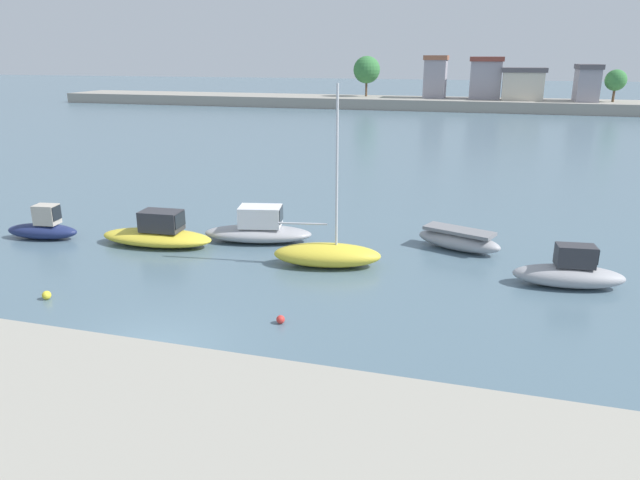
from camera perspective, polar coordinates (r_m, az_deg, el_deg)
ground_plane at (r=18.11m, az=-16.57°, el=-10.48°), size 400.00×400.00×0.00m
moored_boat_0 at (r=30.41m, az=-25.38°, el=1.09°), size 3.57×1.60×1.65m
moored_boat_1 at (r=27.56m, az=-15.54°, el=0.55°), size 5.38×2.29×1.62m
moored_boat_2 at (r=27.21m, az=-6.00°, el=1.05°), size 5.26×2.78×1.68m
moored_boat_3 at (r=23.95m, az=0.70°, el=-1.39°), size 4.64×2.44×7.29m
moored_boat_4 at (r=26.66m, az=13.36°, el=0.01°), size 4.03×2.53×0.95m
moored_boat_5 at (r=23.72m, az=23.16°, el=-2.96°), size 4.15×1.82×1.63m
mooring_buoy_1 at (r=19.10m, az=-3.87°, el=-7.74°), size 0.28×0.28×0.28m
mooring_buoy_2 at (r=23.00m, az=-25.12°, el=-4.90°), size 0.31×0.31×0.31m
distant_shoreline at (r=97.44m, az=12.57°, el=13.35°), size 129.51×10.21×8.19m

